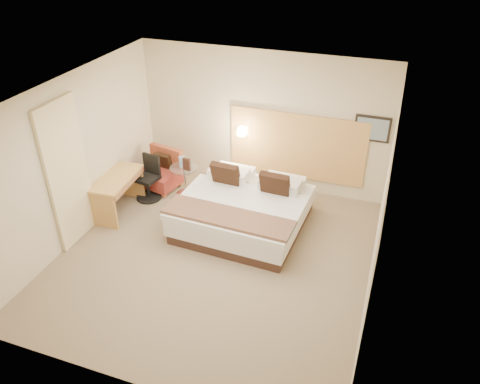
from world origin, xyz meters
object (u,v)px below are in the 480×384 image
(side_table, at_px, (185,180))
(desk_chair, at_px, (149,181))
(desk, at_px, (118,185))
(lounge_chair, at_px, (161,173))
(bed, at_px, (244,209))

(side_table, xyz_separation_m, desk_chair, (-0.60, -0.30, 0.02))
(side_table, distance_m, desk_chair, 0.68)
(desk, bearing_deg, lounge_chair, 74.89)
(lounge_chair, relative_size, desk_chair, 1.00)
(desk, xyz_separation_m, desk_chair, (0.26, 0.61, -0.21))
(bed, distance_m, desk_chair, 2.03)
(bed, xyz_separation_m, desk, (-2.27, -0.33, 0.23))
(bed, height_order, lounge_chair, bed)
(bed, bearing_deg, desk_chair, 171.91)
(side_table, bearing_deg, lounge_chair, 165.95)
(desk, relative_size, desk_chair, 1.39)
(bed, relative_size, desk_chair, 2.55)
(bed, relative_size, lounge_chair, 2.55)
(lounge_chair, xyz_separation_m, side_table, (0.58, -0.15, 0.02))
(lounge_chair, xyz_separation_m, desk_chair, (-0.02, -0.45, 0.04))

